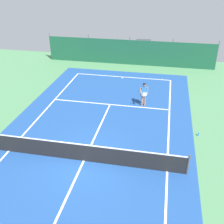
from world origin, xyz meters
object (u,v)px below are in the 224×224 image
object	(u,v)px
tennis_player	(144,93)
tennis_net	(83,153)
tennis_ball_near_player	(163,79)
parked_car	(143,49)
water_bottle	(199,134)

from	to	relation	value
tennis_player	tennis_net	bearing A→B (deg)	57.22
tennis_player	tennis_ball_near_player	size ratio (longest dim) A/B	24.85
tennis_net	parked_car	size ratio (longest dim) A/B	2.37
tennis_net	water_bottle	size ratio (longest dim) A/B	42.17
water_bottle	tennis_player	bearing A→B (deg)	137.33
tennis_ball_near_player	water_bottle	xyz separation A→B (m)	(2.34, -8.64, 0.09)
tennis_ball_near_player	water_bottle	bearing A→B (deg)	-74.83
tennis_ball_near_player	tennis_player	bearing A→B (deg)	-102.04
tennis_net	tennis_ball_near_player	world-z (taller)	tennis_net
water_bottle	parked_car	bearing A→B (deg)	107.75
tennis_net	water_bottle	xyz separation A→B (m)	(5.79, 3.49, -0.39)
tennis_ball_near_player	parked_car	size ratio (longest dim) A/B	0.02
tennis_net	tennis_player	world-z (taller)	tennis_player
tennis_net	tennis_player	distance (m)	7.11
parked_car	tennis_player	bearing A→B (deg)	-86.08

